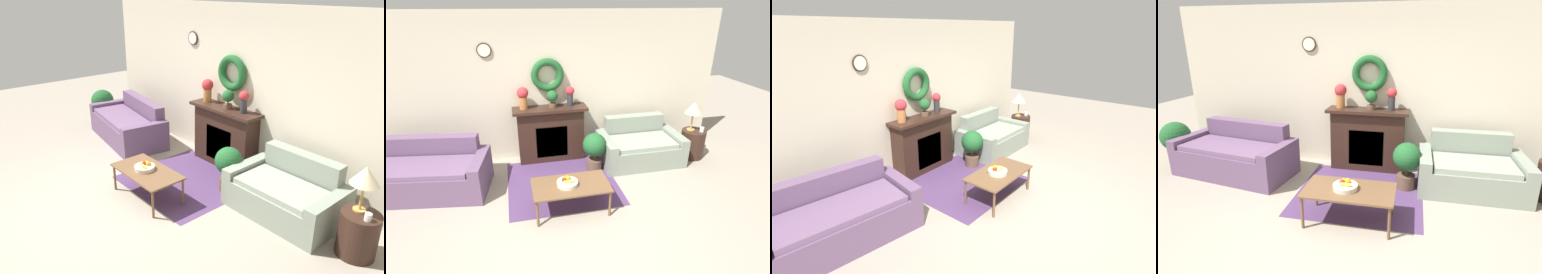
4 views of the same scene
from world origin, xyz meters
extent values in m
plane|color=gray|center=(0.00, 0.00, 0.00)|extent=(16.00, 16.00, 0.00)
cube|color=#4C335B|center=(0.08, 1.39, 0.00)|extent=(1.80, 1.70, 0.01)
cube|color=beige|center=(0.00, 2.51, 1.35)|extent=(6.80, 0.06, 2.70)
cylinder|color=#382319|center=(-1.01, 2.46, 2.07)|extent=(0.24, 0.02, 0.24)
cylinder|color=white|center=(-1.01, 2.45, 2.07)|extent=(0.21, 0.01, 0.21)
torus|color=#1E5628|center=(0.03, 2.41, 1.62)|extent=(0.59, 0.13, 0.59)
cube|color=#331E16|center=(0.03, 2.30, 0.50)|extent=(1.21, 0.34, 1.00)
cube|color=black|center=(0.03, 2.15, 0.42)|extent=(0.58, 0.02, 0.60)
cube|color=orange|center=(0.03, 2.14, 0.35)|extent=(0.47, 0.01, 0.33)
cube|color=#331E16|center=(0.03, 2.27, 1.03)|extent=(1.35, 0.41, 0.05)
cube|color=#604766|center=(-2.09, 1.52, 0.23)|extent=(1.67, 0.95, 0.45)
cube|color=#604766|center=(-2.02, 1.97, 0.41)|extent=(1.59, 0.44, 0.82)
cube|color=#604766|center=(-2.94, 1.75, 0.30)|extent=(0.31, 0.93, 0.59)
cube|color=#604766|center=(-1.21, 1.48, 0.30)|extent=(0.31, 0.93, 0.59)
cube|color=#6A4E70|center=(-2.09, 1.52, 0.49)|extent=(1.60, 0.88, 0.08)
cube|color=gray|center=(1.65, 1.72, 0.20)|extent=(1.17, 0.74, 0.40)
cube|color=gray|center=(1.66, 2.19, 0.40)|extent=(1.17, 0.21, 0.80)
cube|color=gray|center=(0.99, 1.82, 0.27)|extent=(0.17, 0.94, 0.54)
cube|color=gray|center=(2.32, 1.82, 0.27)|extent=(0.17, 0.94, 0.54)
cube|color=gray|center=(1.65, 1.72, 0.44)|extent=(1.12, 0.68, 0.08)
cube|color=brown|center=(0.08, 0.65, 0.42)|extent=(1.10, 0.60, 0.03)
cylinder|color=brown|center=(-0.43, 0.39, 0.21)|extent=(0.04, 0.04, 0.41)
cylinder|color=brown|center=(0.58, 0.39, 0.21)|extent=(0.04, 0.04, 0.41)
cylinder|color=brown|center=(-0.43, 0.91, 0.21)|extent=(0.04, 0.04, 0.41)
cylinder|color=brown|center=(0.58, 0.91, 0.21)|extent=(0.04, 0.04, 0.41)
cylinder|color=beige|center=(0.03, 0.64, 0.47)|extent=(0.30, 0.30, 0.06)
sphere|color=#B2231E|center=(-0.02, 0.66, 0.51)|extent=(0.07, 0.07, 0.07)
sphere|color=orange|center=(-0.01, 0.70, 0.51)|extent=(0.06, 0.06, 0.06)
sphere|color=orange|center=(0.04, 0.70, 0.52)|extent=(0.08, 0.08, 0.08)
ellipsoid|color=yellow|center=(0.04, 0.60, 0.52)|extent=(0.17, 0.05, 0.04)
cylinder|color=#AD6B38|center=(-0.43, 2.30, 1.16)|extent=(0.14, 0.14, 0.22)
sphere|color=#B72D33|center=(-0.43, 2.30, 1.35)|extent=(0.20, 0.20, 0.20)
cylinder|color=#2D2D33|center=(0.41, 2.30, 1.16)|extent=(0.11, 0.11, 0.22)
sphere|color=#B72D33|center=(0.41, 2.30, 1.33)|extent=(0.16, 0.16, 0.16)
cylinder|color=brown|center=(0.09, 2.28, 1.09)|extent=(0.14, 0.14, 0.07)
cylinder|color=#4C3823|center=(0.09, 2.28, 1.15)|extent=(0.02, 0.02, 0.05)
sphere|color=#1E5628|center=(0.09, 2.28, 1.27)|extent=(0.20, 0.20, 0.20)
cylinder|color=brown|center=(-3.25, 1.71, 0.10)|extent=(0.24, 0.24, 0.19)
cylinder|color=#4C3823|center=(-3.25, 1.71, 0.26)|extent=(0.04, 0.04, 0.14)
sphere|color=#1E5628|center=(-3.25, 1.71, 0.54)|extent=(0.50, 0.50, 0.50)
cylinder|color=brown|center=(0.72, 1.68, 0.11)|extent=(0.27, 0.27, 0.21)
cylinder|color=#4C3823|center=(0.72, 1.68, 0.27)|extent=(0.04, 0.04, 0.12)
sphere|color=#1E5628|center=(0.72, 1.68, 0.51)|extent=(0.42, 0.42, 0.42)
camera|label=1|loc=(4.21, -2.02, 2.93)|focal=35.00mm
camera|label=2|loc=(-0.63, -2.88, 2.80)|focal=28.00mm
camera|label=3|loc=(-3.51, -1.60, 2.57)|focal=28.00mm
camera|label=4|loc=(0.76, -2.49, 2.14)|focal=28.00mm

